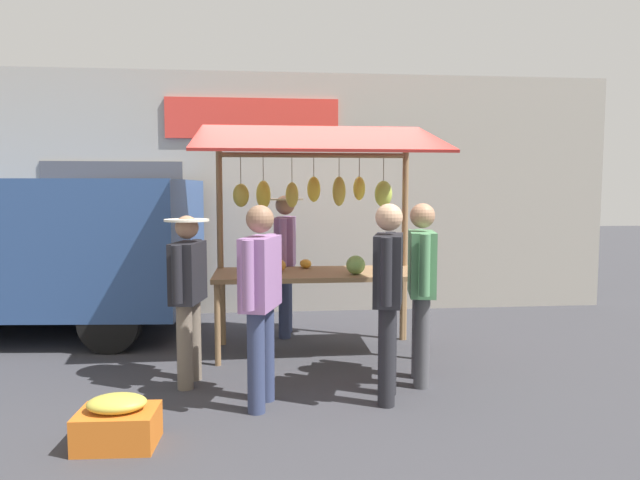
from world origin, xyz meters
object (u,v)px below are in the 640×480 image
(shopper_with_shopping_bag, at_px, (421,280))
(shopper_in_striped_shirt, at_px, (188,287))
(market_stall, at_px, (317,210))
(produce_crate_near, at_px, (117,423))
(vendor_with_sunhat, at_px, (285,253))
(shopper_with_ponytail, at_px, (388,287))
(shopper_in_grey_tee, at_px, (261,291))

(shopper_with_shopping_bag, relative_size, shopper_in_striped_shirt, 1.07)
(market_stall, relative_size, produce_crate_near, 4.56)
(shopper_in_striped_shirt, height_order, produce_crate_near, shopper_in_striped_shirt)
(market_stall, relative_size, vendor_with_sunhat, 1.48)
(shopper_with_shopping_bag, bearing_deg, shopper_with_ponytail, 146.37)
(market_stall, distance_m, shopper_with_shopping_bag, 1.53)
(vendor_with_sunhat, height_order, shopper_with_shopping_bag, vendor_with_sunhat)
(shopper_in_grey_tee, relative_size, produce_crate_near, 3.00)
(shopper_with_ponytail, bearing_deg, produce_crate_near, 123.92)
(shopper_with_ponytail, xyz_separation_m, shopper_with_shopping_bag, (-0.39, -0.40, -0.01))
(market_stall, distance_m, produce_crate_near, 3.04)
(market_stall, bearing_deg, shopper_with_shopping_bag, 126.67)
(vendor_with_sunhat, xyz_separation_m, shopper_with_shopping_bag, (-1.16, 1.83, -0.06))
(shopper_in_striped_shirt, bearing_deg, shopper_with_ponytail, -97.64)
(shopper_with_ponytail, bearing_deg, shopper_with_shopping_bag, -28.90)
(shopper_with_shopping_bag, relative_size, produce_crate_near, 3.00)
(market_stall, bearing_deg, shopper_with_ponytail, 106.24)
(vendor_with_sunhat, height_order, shopper_in_grey_tee, vendor_with_sunhat)
(shopper_in_striped_shirt, relative_size, produce_crate_near, 2.80)
(shopper_in_grey_tee, xyz_separation_m, shopper_with_ponytail, (-1.05, -0.04, 0.01))
(vendor_with_sunhat, height_order, produce_crate_near, vendor_with_sunhat)
(shopper_in_grey_tee, xyz_separation_m, shopper_in_striped_shirt, (0.65, -0.60, -0.06))
(market_stall, xyz_separation_m, shopper_with_ponytail, (-0.45, 1.53, -0.59))
(vendor_with_sunhat, distance_m, shopper_in_striped_shirt, 1.92)
(shopper_with_ponytail, height_order, produce_crate_near, shopper_with_ponytail)
(vendor_with_sunhat, xyz_separation_m, shopper_in_grey_tee, (0.29, 2.27, -0.06))
(produce_crate_near, bearing_deg, shopper_in_striped_shirt, -105.18)
(shopper_with_shopping_bag, height_order, produce_crate_near, shopper_with_shopping_bag)
(vendor_with_sunhat, relative_size, produce_crate_near, 3.09)
(vendor_with_sunhat, distance_m, shopper_with_ponytail, 2.36)
(vendor_with_sunhat, xyz_separation_m, shopper_with_ponytail, (-0.76, 2.23, -0.05))
(market_stall, distance_m, shopper_in_grey_tee, 1.78)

